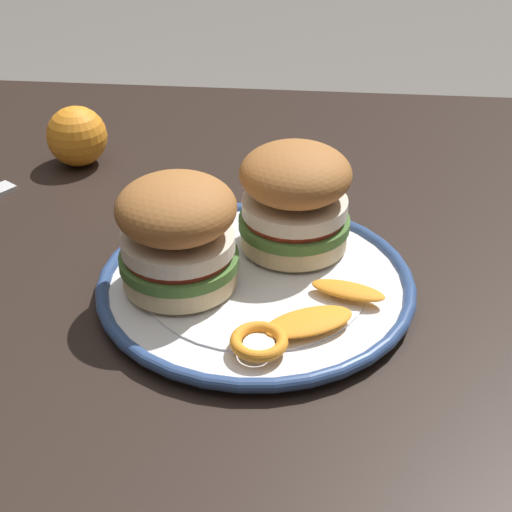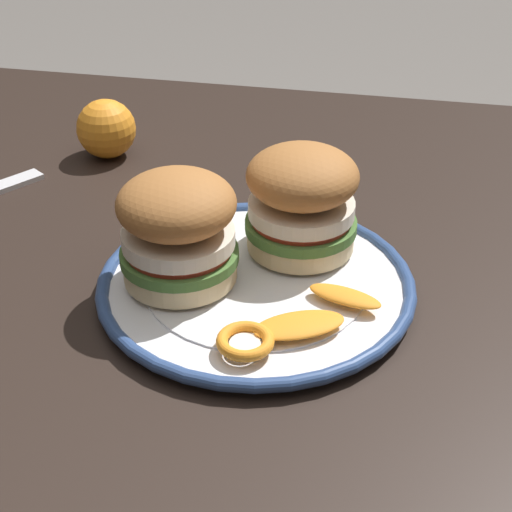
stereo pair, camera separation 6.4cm
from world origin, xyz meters
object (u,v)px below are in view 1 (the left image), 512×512
dining_table (297,352)px  sandwich_half_right (295,197)px  dinner_plate (256,285)px  sandwich_half_left (177,232)px  whole_orange (77,136)px

dining_table → sandwich_half_right: size_ratio=8.67×
dinner_plate → sandwich_half_right: 0.09m
dinner_plate → sandwich_half_left: (0.07, 0.01, 0.06)m
sandwich_half_left → whole_orange: 0.31m
dinner_plate → sandwich_half_left: 0.09m
sandwich_half_left → sandwich_half_right: size_ratio=1.01×
dinner_plate → sandwich_half_left: bearing=11.1°
whole_orange → sandwich_half_right: bearing=144.9°
dining_table → whole_orange: size_ratio=17.48×
sandwich_half_left → sandwich_half_right: same height
dining_table → sandwich_half_left: sandwich_half_left is taller
sandwich_half_left → whole_orange: sandwich_half_left is taller
dinner_plate → sandwich_half_left: sandwich_half_left is taller
dining_table → sandwich_half_left: size_ratio=8.59×
sandwich_half_right → whole_orange: 0.33m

